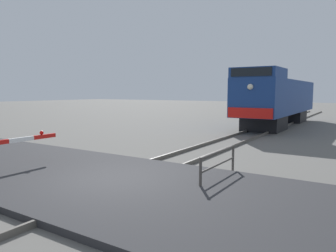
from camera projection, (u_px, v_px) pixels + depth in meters
The scene contains 6 objects.
ground_plane at pixel (110, 185), 9.24m from camera, with size 160.00×160.00×0.00m, color #605E59.
rail_track_left at pixel (92, 179), 9.61m from camera, with size 0.08×80.00×0.15m, color #59544C.
rail_track_right at pixel (129, 187), 8.85m from camera, with size 0.08×80.00×0.15m, color #59544C.
road_surface at pixel (110, 183), 9.23m from camera, with size 36.00×5.86×0.17m, color #2D2D30.
locomotive at pixel (278, 99), 25.23m from camera, with size 2.96×14.50×4.21m.
guard_railing at pixel (218, 161), 9.59m from camera, with size 0.08×2.47×0.95m.
Camera 1 is at (6.27, -6.68, 2.70)m, focal length 34.13 mm.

